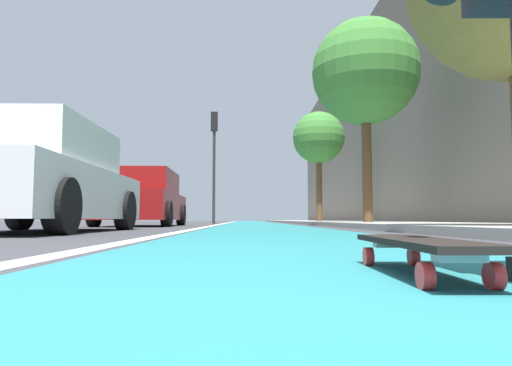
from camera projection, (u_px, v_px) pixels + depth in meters
The scene contains 11 objects.
ground_plane at pixel (262, 227), 10.53m from camera, with size 80.00×80.00×0.00m, color #38383D.
bike_lane_paint at pixel (253, 223), 24.48m from camera, with size 56.00×2.31×0.00m, color #237075.
lane_stripe_white at pixel (225, 223), 20.46m from camera, with size 52.00×0.16×0.01m, color silver.
sidewalk_curb at pixel (336, 223), 18.58m from camera, with size 52.00×3.20×0.11m, color #9E9B93.
building_facade at pixel (374, 126), 23.01m from camera, with size 40.00×1.20×9.69m, color #6D6459.
skateboard at pixel (418, 245), 1.45m from camera, with size 0.85×0.23×0.11m.
parked_car_near at pixel (37, 181), 6.41m from camera, with size 4.23×2.00×1.48m.
parked_car_mid at pixel (142, 200), 12.33m from camera, with size 4.38×1.98×1.47m.
traffic_light at pixel (214, 147), 19.42m from camera, with size 0.33×0.28×4.70m.
street_tree_mid at pixel (365, 73), 12.55m from camera, with size 2.89×2.89×5.63m.
street_tree_far at pixel (319, 138), 20.50m from camera, with size 2.30×2.30×4.96m.
Camera 1 is at (-0.57, 0.40, 0.17)m, focal length 32.41 mm.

